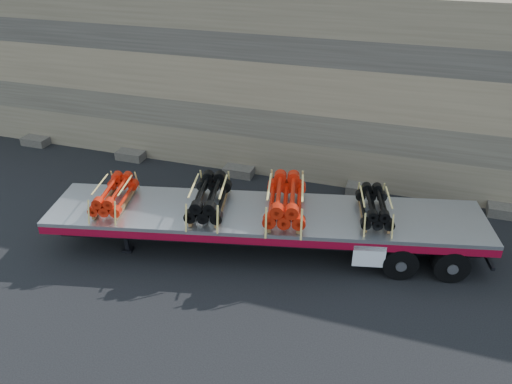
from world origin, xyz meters
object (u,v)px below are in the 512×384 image
bundle_midrear (285,200)px  bundle_rear (374,207)px  trailer (265,230)px  bundle_front (114,195)px  bundle_midfront (209,198)px

bundle_midrear → bundle_rear: bundle_midrear is taller
trailer → bundle_midrear: size_ratio=5.50×
trailer → bundle_front: (-4.59, -1.07, 1.01)m
bundle_front → bundle_midfront: (2.91, 0.68, 0.05)m
bundle_midfront → bundle_midrear: bearing=0.0°
trailer → bundle_front: bundle_front is taller
trailer → bundle_midfront: bearing=180.0°
bundle_rear → trailer: bearing=-180.0°
bundle_midrear → bundle_rear: (2.58, 0.60, -0.09)m
trailer → bundle_rear: size_ratio=7.04×
bundle_front → bundle_midfront: size_ratio=0.88×
bundle_midfront → bundle_front: bearing=180.0°
bundle_front → bundle_rear: size_ratio=1.03×
bundle_midrear → bundle_front: bearing=180.0°
bundle_midfront → bundle_midrear: size_ratio=0.92×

